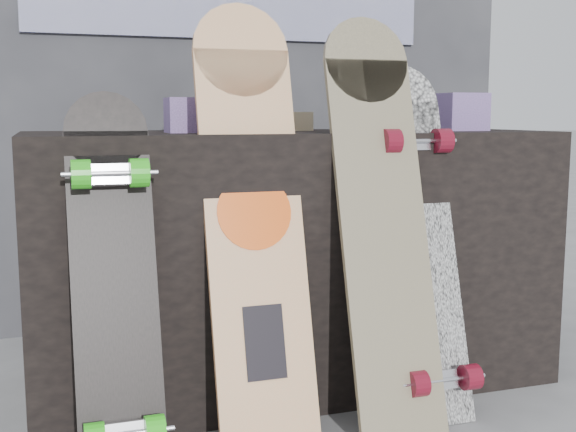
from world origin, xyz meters
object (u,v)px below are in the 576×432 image
object	(u,v)px
vendor_table	(292,258)
skateboard_dark	(115,276)
longboard_geisha	(253,206)
longboard_cascadia	(419,235)
longboard_celtic	(381,208)

from	to	relation	value
vendor_table	skateboard_dark	bearing A→B (deg)	-146.32
longboard_geisha	skateboard_dark	bearing A→B (deg)	-166.52
longboard_cascadia	vendor_table	bearing A→B (deg)	129.04
longboard_celtic	skateboard_dark	xyz separation A→B (m)	(-0.72, -0.03, -0.13)
vendor_table	longboard_celtic	world-z (taller)	longboard_celtic
longboard_cascadia	skateboard_dark	bearing A→B (deg)	-176.18
longboard_geisha	skateboard_dark	distance (m)	0.41
longboard_celtic	skateboard_dark	bearing A→B (deg)	-177.44
longboard_celtic	longboard_cascadia	size ratio (longest dim) A/B	1.13
longboard_cascadia	longboard_geisha	bearing A→B (deg)	176.13
longboard_celtic	vendor_table	bearing A→B (deg)	111.19
longboard_celtic	longboard_cascadia	xyz separation A→B (m)	(0.13, 0.02, -0.08)
longboard_geisha	longboard_celtic	world-z (taller)	longboard_geisha
longboard_geisha	skateboard_dark	size ratio (longest dim) A/B	1.27
longboard_geisha	vendor_table	bearing A→B (deg)	54.85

